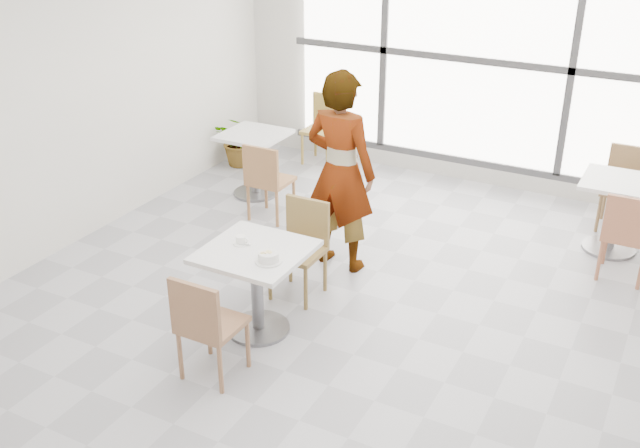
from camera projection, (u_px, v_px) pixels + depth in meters
The scene contains 17 objects.
floor at pixel (336, 316), 6.29m from camera, with size 7.00×7.00×0.00m, color #9E9EA5.
wall_back at pixel (475, 58), 8.43m from camera, with size 6.00×6.00×0.00m, color silver.
wall_left at pixel (54, 99), 6.91m from camera, with size 7.00×7.00×0.00m, color silver.
window at pixel (473, 59), 8.38m from camera, with size 4.60×0.07×2.52m.
main_table at pixel (256, 275), 5.88m from camera, with size 0.80×0.80×0.75m.
chair_near at pixel (205, 322), 5.30m from camera, with size 0.42×0.42×0.87m.
chair_far at pixel (302, 241), 6.45m from camera, with size 0.42×0.42×0.87m.
oatmeal_bowl at pixel (268, 257), 5.58m from camera, with size 0.21×0.21×0.09m.
coffee_cup at pixel (241, 240), 5.86m from camera, with size 0.16×0.13×0.07m.
person at pixel (341, 172), 6.72m from camera, with size 0.70×0.46×1.91m, color black.
bg_table_left at pixel (254, 155), 8.46m from camera, with size 0.70×0.70×0.75m.
bg_table_right at pixel (616, 205), 7.19m from camera, with size 0.70×0.70×0.75m.
bg_chair_left_near at pixel (267, 177), 7.81m from camera, with size 0.42×0.42×0.87m.
bg_chair_left_far at pixel (324, 124), 9.47m from camera, with size 0.42×0.42×0.87m.
bg_chair_right_near at pixel (627, 232), 6.63m from camera, with size 0.42×0.42×0.87m.
bg_chair_right_far at pixel (625, 182), 7.68m from camera, with size 0.42×0.42×0.87m.
plant_left at pixel (241, 140), 9.38m from camera, with size 0.61×0.53×0.68m, color #4E823E.
Camera 1 is at (2.38, -4.77, 3.43)m, focal length 41.24 mm.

